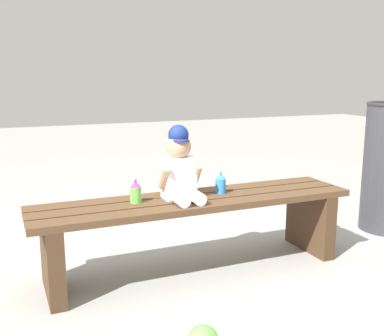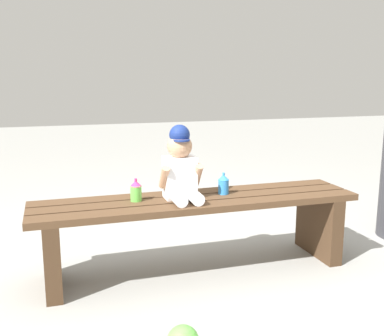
% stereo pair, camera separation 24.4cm
% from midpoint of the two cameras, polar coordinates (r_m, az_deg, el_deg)
% --- Properties ---
extents(ground_plane, '(16.00, 16.00, 0.00)m').
position_cam_midpoint_polar(ground_plane, '(2.68, -2.17, -12.51)').
color(ground_plane, '#999993').
extents(park_bench, '(1.80, 0.40, 0.42)m').
position_cam_midpoint_polar(park_bench, '(2.57, -2.23, -6.43)').
color(park_bench, '#513823').
rests_on(park_bench, ground_plane).
extents(child_figure, '(0.23, 0.27, 0.40)m').
position_cam_midpoint_polar(child_figure, '(2.48, -4.34, 0.08)').
color(child_figure, white).
rests_on(child_figure, park_bench).
extents(sippy_cup_left, '(0.06, 0.06, 0.12)m').
position_cam_midpoint_polar(sippy_cup_left, '(2.46, -9.84, -2.97)').
color(sippy_cup_left, '#66CC4C').
rests_on(sippy_cup_left, park_bench).
extents(sippy_cup_right, '(0.06, 0.06, 0.12)m').
position_cam_midpoint_polar(sippy_cup_right, '(2.62, 0.91, -1.93)').
color(sippy_cup_right, '#338CE5').
rests_on(sippy_cup_right, park_bench).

